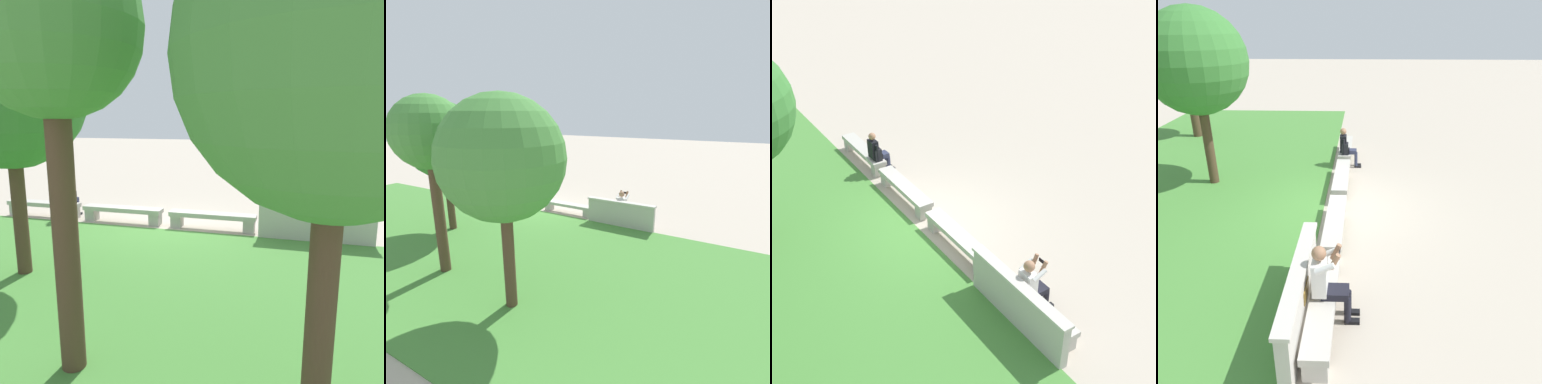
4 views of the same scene
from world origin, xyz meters
TOP-DOWN VIEW (x-y plane):
  - ground_plane at (0.00, 0.00)m, footprint 80.00×80.00m
  - grass_strip at (0.00, 4.38)m, footprint 21.99×8.00m
  - bench_main at (-3.85, 0.00)m, footprint 2.30×0.40m
  - bench_near at (-1.28, 0.00)m, footprint 2.30×0.40m
  - bench_mid at (1.28, 0.00)m, footprint 2.30×0.40m
  - bench_far at (3.85, 0.00)m, footprint 2.30×0.40m
  - backrest_wall_with_plaque at (-3.85, 0.34)m, footprint 2.71×0.24m
  - person_photographer at (-3.77, -0.08)m, footprint 0.47×0.72m
  - person_distant at (3.02, -0.07)m, footprint 0.48×0.68m
  - backpack at (2.93, -0.03)m, footprint 0.28×0.24m
  - tree_behind_wall at (6.23, 6.13)m, footprint 2.10×2.10m
  - tree_right_background at (1.54, 3.71)m, footprint 2.67×2.67m

SIDE VIEW (x-z plane):
  - ground_plane at x=0.00m, z-range 0.00..0.00m
  - grass_strip at x=0.00m, z-range 0.00..0.03m
  - bench_main at x=-3.85m, z-range 0.08..0.53m
  - bench_near at x=-1.28m, z-range 0.08..0.53m
  - bench_mid at x=1.28m, z-range 0.08..0.53m
  - bench_far at x=3.85m, z-range 0.08..0.53m
  - backrest_wall_with_plaque at x=-3.85m, z-range 0.01..1.02m
  - backpack at x=2.93m, z-range 0.41..0.84m
  - person_distant at x=3.02m, z-range 0.04..1.30m
  - person_photographer at x=-3.77m, z-range 0.08..1.40m
  - tree_behind_wall at x=6.23m, z-range 0.91..4.94m
  - tree_right_background at x=1.54m, z-range 0.98..5.66m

